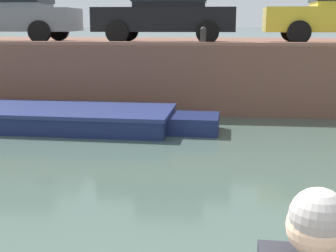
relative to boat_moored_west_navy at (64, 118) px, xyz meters
The scene contains 7 objects.
ground_plane 4.35m from the boat_moored_west_navy, 46.22° to the right, with size 400.00×400.00×0.00m, color #42564C.
far_quay_wall 5.55m from the boat_moored_west_navy, 56.97° to the left, with size 60.00×6.00×1.73m, color brown.
far_wall_coping 3.81m from the boat_moored_west_navy, 30.10° to the left, with size 60.00×0.24×0.08m, color #925F4C.
boat_moored_west_navy is the anchor object (origin of this frame).
car_leftmost_grey 4.89m from the boat_moored_west_navy, 128.51° to the left, with size 4.11×2.08×1.54m.
car_left_inner_black 4.52m from the boat_moored_west_navy, 60.29° to the left, with size 3.85×1.97×1.54m.
mooring_bollard_mid 3.93m from the boat_moored_west_navy, 32.18° to the left, with size 0.15×0.15×0.45m.
Camera 1 is at (0.38, -1.92, 2.29)m, focal length 50.00 mm.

